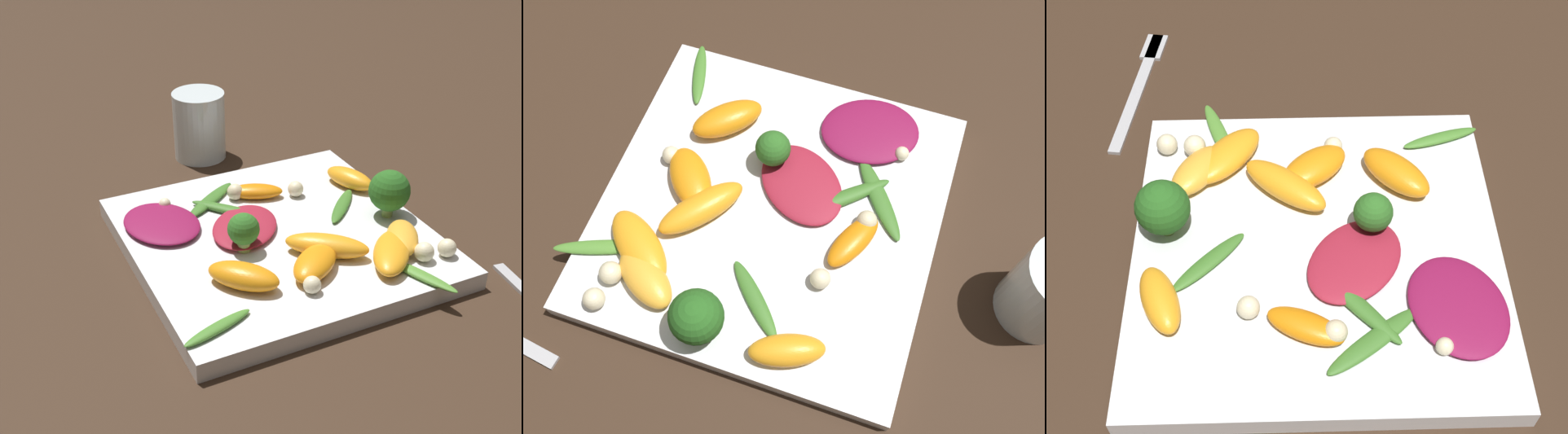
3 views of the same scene
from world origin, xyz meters
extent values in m
plane|color=#382619|center=(0.00, 0.00, 0.00)|extent=(2.40, 2.40, 0.00)
cube|color=white|center=(0.00, 0.00, 0.01)|extent=(0.28, 0.28, 0.02)
cylinder|color=silver|center=(0.01, 0.23, 0.04)|extent=(0.06, 0.06, 0.08)
ellipsoid|color=maroon|center=(-0.10, 0.06, 0.02)|extent=(0.09, 0.10, 0.01)
ellipsoid|color=maroon|center=(-0.03, 0.02, 0.02)|extent=(0.10, 0.11, 0.01)
ellipsoid|color=#FCAD33|center=(0.10, -0.07, 0.03)|extent=(0.06, 0.07, 0.02)
ellipsoid|color=orange|center=(0.11, 0.05, 0.03)|extent=(0.05, 0.06, 0.02)
ellipsoid|color=orange|center=(0.07, -0.09, 0.03)|extent=(0.07, 0.08, 0.02)
ellipsoid|color=orange|center=(0.02, -0.05, 0.03)|extent=(0.08, 0.07, 0.02)
ellipsoid|color=orange|center=(0.00, -0.07, 0.03)|extent=(0.07, 0.06, 0.02)
ellipsoid|color=orange|center=(0.01, 0.08, 0.03)|extent=(0.06, 0.05, 0.01)
ellipsoid|color=orange|center=(-0.07, -0.06, 0.03)|extent=(0.07, 0.07, 0.02)
cylinder|color=#7A9E51|center=(0.12, -0.02, 0.03)|extent=(0.01, 0.01, 0.02)
sphere|color=#26601E|center=(0.12, -0.02, 0.05)|extent=(0.04, 0.04, 0.04)
cylinder|color=#84AD5B|center=(-0.04, -0.01, 0.03)|extent=(0.01, 0.01, 0.02)
sphere|color=#2D6B23|center=(-0.04, -0.01, 0.04)|extent=(0.03, 0.03, 0.03)
ellipsoid|color=#3D7528|center=(0.08, 0.02, 0.02)|extent=(0.06, 0.06, 0.01)
ellipsoid|color=#518E33|center=(0.08, -0.12, 0.02)|extent=(0.04, 0.08, 0.01)
ellipsoid|color=#3D7528|center=(-0.04, 0.09, 0.02)|extent=(0.08, 0.06, 0.01)
ellipsoid|color=#47842D|center=(-0.11, -0.11, 0.02)|extent=(0.07, 0.03, 0.01)
ellipsoid|color=#3D7528|center=(-0.03, 0.05, 0.02)|extent=(0.07, 0.08, 0.01)
sphere|color=beige|center=(-0.01, 0.08, 0.03)|extent=(0.02, 0.02, 0.02)
sphere|color=beige|center=(0.10, -0.10, 0.03)|extent=(0.02, 0.02, 0.02)
sphere|color=beige|center=(0.12, -0.10, 0.03)|extent=(0.02, 0.02, 0.02)
sphere|color=beige|center=(-0.02, -0.10, 0.03)|extent=(0.02, 0.02, 0.02)
sphere|color=beige|center=(0.05, 0.06, 0.03)|extent=(0.02, 0.02, 0.02)
sphere|color=beige|center=(-0.08, 0.09, 0.03)|extent=(0.01, 0.01, 0.01)
camera|label=1|loc=(-0.28, -0.54, 0.40)|focal=50.00mm
camera|label=2|loc=(0.22, 0.09, 0.49)|focal=42.00mm
camera|label=3|loc=(0.02, 0.33, 0.47)|focal=50.00mm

